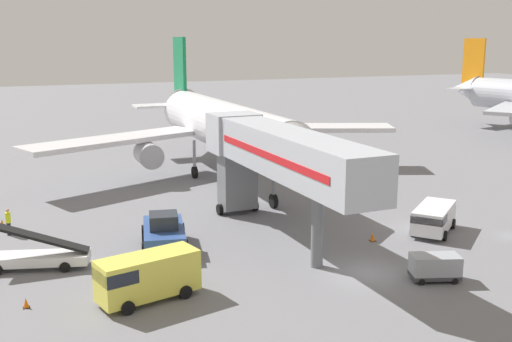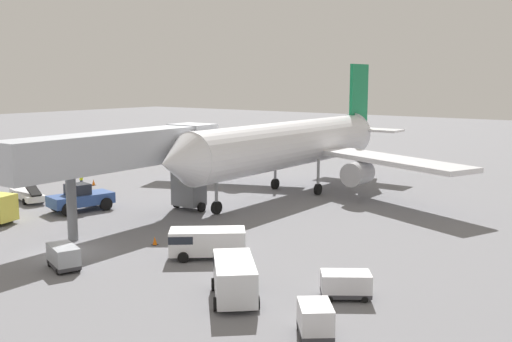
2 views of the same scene
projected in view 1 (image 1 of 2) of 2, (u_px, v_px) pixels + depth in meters
ground_plane at (367, 273)px, 34.22m from camera, size 300.00×300.00×0.00m
airplane_at_gate at (221, 125)px, 56.95m from camera, size 36.47×35.56×12.91m
jet_bridge at (275, 154)px, 39.15m from camera, size 3.70×19.38×7.40m
pushback_tug at (164, 232)px, 37.83m from camera, size 3.59×5.64×2.37m
belt_loader_truck at (34, 256)px, 34.81m from camera, size 6.29×3.26×3.00m
service_van_outer_left at (145, 275)px, 30.38m from camera, size 5.35×3.00×2.35m
service_van_far_center at (433, 218)px, 41.09m from camera, size 4.95×4.62×1.81m
baggage_cart_rear_left at (435, 266)px, 33.08m from camera, size 2.87×2.11×1.43m
ground_crew_worker_foreground at (8, 221)px, 40.60m from camera, size 0.43×0.43×1.82m
safety_cone_alpha at (373, 237)px, 39.58m from camera, size 0.38×0.38×0.58m
safety_cone_bravo at (2, 224)px, 42.26m from camera, size 0.42×0.42×0.64m
safety_cone_charlie at (26, 303)px, 29.82m from camera, size 0.32×0.32×0.50m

